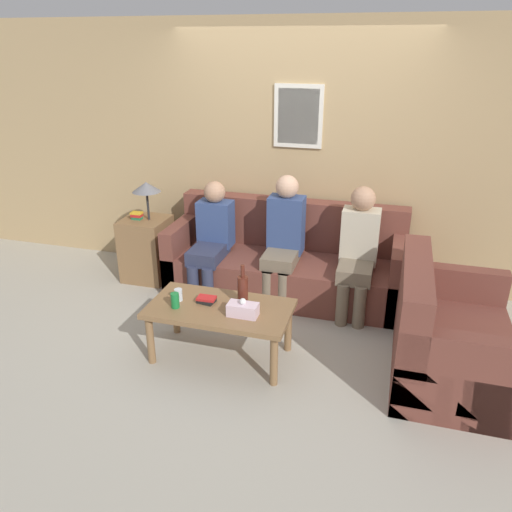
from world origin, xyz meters
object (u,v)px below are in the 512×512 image
couch_main (286,263)px  person_middle (284,235)px  couch_side (445,339)px  wine_bottle (243,289)px  person_left (212,235)px  drinking_glass (178,295)px  person_right (358,247)px  coffee_table (220,314)px

couch_main → person_middle: bearing=-89.1°
couch_main → couch_side: size_ratio=1.89×
wine_bottle → person_left: bearing=122.6°
person_left → drinking_glass: bearing=-83.3°
person_left → person_middle: 0.73m
person_left → person_right: person_right is taller
drinking_glass → person_middle: (0.59, 1.15, 0.15)m
couch_main → coffee_table: couch_main is taller
couch_side → coffee_table: couch_side is taller
couch_main → couch_side: bearing=-35.4°
coffee_table → person_right: 1.47m
couch_main → couch_side: 1.80m
person_left → couch_main: bearing=14.3°
couch_main → person_middle: 0.37m
couch_main → drinking_glass: bearing=-114.8°
wine_bottle → person_middle: size_ratio=0.27×
wine_bottle → person_left: (-0.64, 1.00, 0.02)m
person_right → person_left: bearing=179.7°
couch_main → person_middle: person_middle is taller
couch_main → coffee_table: (-0.24, -1.28, 0.09)m
coffee_table → person_middle: bearing=78.3°
drinking_glass → person_middle: person_middle is taller
couch_side → person_middle: size_ratio=1.00×
couch_main → person_right: person_right is taller
wine_bottle → person_middle: (0.08, 1.06, 0.07)m
drinking_glass → person_left: person_left is taller
coffee_table → drinking_glass: 0.37m
person_middle → person_right: (0.71, -0.07, -0.02)m
couch_main → couch_side: (1.47, -1.04, 0.00)m
couch_side → coffee_table: size_ratio=1.09×
person_middle → coffee_table: bearing=-101.7°
drinking_glass → person_right: size_ratio=0.08×
person_left → person_right: bearing=-0.3°
person_middle → couch_main: bearing=90.9°
couch_side → drinking_glass: (-2.06, -0.23, 0.19)m
drinking_glass → couch_main: bearing=65.2°
wine_bottle → couch_main: bearing=86.3°
couch_main → drinking_glass: (-0.59, -1.28, 0.20)m
couch_main → person_left: person_left is taller
drinking_glass → person_right: person_right is taller
coffee_table → person_left: (-0.48, 1.10, 0.21)m
coffee_table → person_middle: 1.21m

